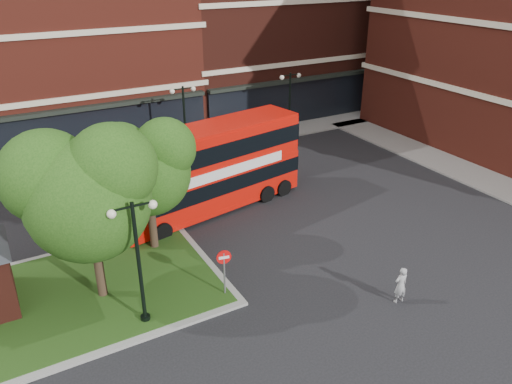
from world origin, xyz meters
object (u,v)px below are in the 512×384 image
bus (209,163)px  woman (401,285)px  car_white (257,139)px  car_silver (154,156)px

bus → woman: size_ratio=6.90×
woman → car_white: woman is taller
car_silver → car_white: size_ratio=1.17×
woman → car_white: bearing=-96.8°
car_silver → car_white: 7.60m
woman → car_silver: (-3.86, 18.00, -0.00)m
bus → car_white: bus is taller
bus → woman: bearing=-84.1°
car_silver → woman: bearing=-161.8°
bus → woman: bus is taller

